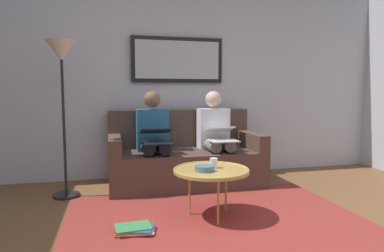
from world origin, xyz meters
TOP-DOWN VIEW (x-y plane):
  - wall_rear at (0.00, -2.60)m, footprint 6.00×0.12m
  - area_rug at (0.00, -0.85)m, footprint 2.60×1.80m
  - couch at (0.00, -2.12)m, footprint 1.82×0.90m
  - framed_mirror at (0.00, -2.51)m, footprint 1.22×0.05m
  - coffee_table at (0.02, -0.90)m, footprint 0.68×0.68m
  - cup at (-0.02, -0.95)m, footprint 0.07×0.07m
  - bowl at (0.10, -0.85)m, footprint 0.17×0.17m
  - person_left at (-0.39, -2.05)m, footprint 0.38×0.58m
  - laptop_white at (-0.39, -1.82)m, footprint 0.32×0.39m
  - person_right at (0.39, -2.05)m, footprint 0.38×0.58m
  - laptop_black at (0.39, -1.81)m, footprint 0.35×0.38m
  - magazine_stack at (0.71, -0.71)m, footprint 0.33×0.27m
  - standing_lamp at (1.36, -1.85)m, footprint 0.32×0.32m

SIDE VIEW (x-z plane):
  - area_rug at x=0.00m, z-range 0.00..0.01m
  - magazine_stack at x=0.71m, z-range 0.00..0.06m
  - couch at x=0.00m, z-range -0.14..0.76m
  - coffee_table at x=0.02m, z-range 0.20..0.65m
  - bowl at x=0.10m, z-range 0.44..0.49m
  - cup at x=-0.02m, z-range 0.44..0.53m
  - person_left at x=-0.39m, z-range 0.04..1.18m
  - person_right at x=0.39m, z-range 0.04..1.18m
  - laptop_black at x=0.39m, z-range 0.55..0.71m
  - laptop_white at x=-0.39m, z-range 0.55..0.72m
  - wall_rear at x=0.00m, z-range 0.00..2.60m
  - standing_lamp at x=1.36m, z-range 0.54..2.20m
  - framed_mirror at x=0.00m, z-range 1.25..1.85m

